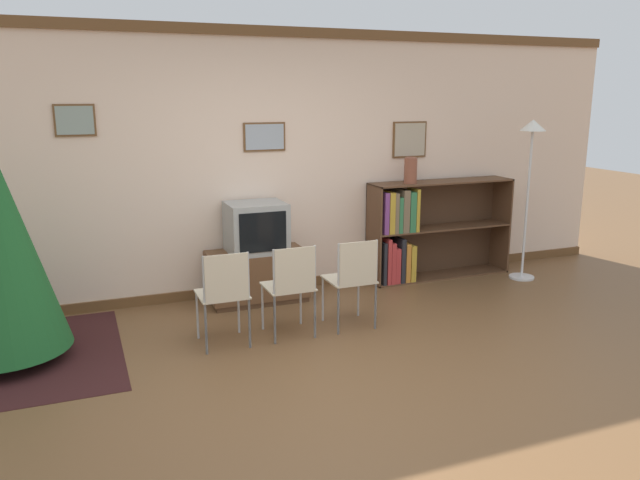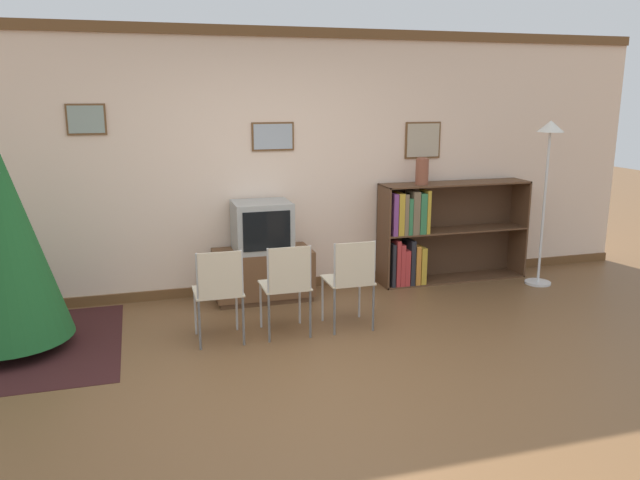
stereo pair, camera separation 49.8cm
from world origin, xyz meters
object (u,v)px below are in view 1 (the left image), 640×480
Objects in this scene: vase at (411,170)px; standing_lamp at (531,158)px; bookshelf at (416,232)px; tv_console at (257,276)px; folding_chair_center at (291,285)px; folding_chair_left at (224,293)px; television at (256,227)px; folding_chair_right at (353,277)px.

standing_lamp is (1.26, -0.40, 0.12)m from vase.
standing_lamp is at bearing -17.78° from vase.
tv_console is at bearing -177.69° from bookshelf.
tv_console is 2.02m from vase.
folding_chair_center is 2.87× the size of vase.
folding_chair_left is 1.00× the size of folding_chair_center.
television is 1.24m from folding_chair_left.
folding_chair_right is 2.69m from standing_lamp.
folding_chair_left is 0.46× the size of standing_lamp.
bookshelf is (1.30, 1.13, 0.07)m from folding_chair_right.
folding_chair_left is 2.87× the size of vase.
folding_chair_left is at bearing -118.73° from television.
tv_console is 3.44× the size of vase.
folding_chair_left is 2.70m from bookshelf.
folding_chair_center is 3.23m from standing_lamp.
tv_console is at bearing 173.29° from standing_lamp.
folding_chair_right is 0.48× the size of bookshelf.
television is 1.89m from bookshelf.
television is 0.33× the size of bookshelf.
tv_console is at bearing 118.67° from folding_chair_right.
folding_chair_right is 0.46× the size of standing_lamp.
folding_chair_center is 2.22m from vase.
folding_chair_right is at bearing 0.00° from folding_chair_left.
television is (0.00, -0.00, 0.50)m from tv_console.
standing_lamp is (3.02, -0.35, 0.61)m from television.
standing_lamp reaches higher than vase.
bookshelf is at bearing 24.79° from folding_chair_left.
folding_chair_center is 0.58m from folding_chair_right.
tv_console is 1.08m from folding_chair_center.
folding_chair_left is at bearing 180.00° from folding_chair_center.
folding_chair_left and folding_chair_center have the same top height.
folding_chair_center is (0.00, -1.06, 0.21)m from tv_console.
bookshelf is at bearing 159.40° from standing_lamp.
bookshelf reaches higher than folding_chair_right.
folding_chair_left is at bearing -168.97° from standing_lamp.
folding_chair_left is (-0.58, -1.06, 0.21)m from tv_console.
folding_chair_left is 0.58m from folding_chair_center.
television is at bearing -177.61° from bookshelf.
bookshelf is at bearing 12.88° from vase.
vase is (1.18, 1.11, 0.78)m from folding_chair_right.
folding_chair_left is 1.16m from folding_chair_right.
television is at bearing 173.34° from standing_lamp.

